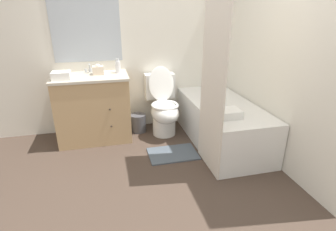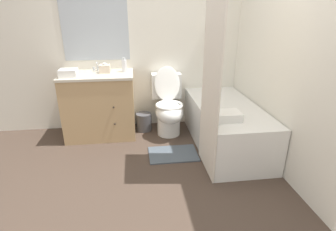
{
  "view_description": "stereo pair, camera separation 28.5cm",
  "coord_description": "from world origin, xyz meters",
  "px_view_note": "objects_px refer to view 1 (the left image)",
  "views": [
    {
      "loc": [
        -0.55,
        -1.79,
        1.57
      ],
      "look_at": [
        0.08,
        0.79,
        0.5
      ],
      "focal_mm": 28.0,
      "sensor_mm": 36.0,
      "label": 1
    },
    {
      "loc": [
        -0.27,
        -1.84,
        1.57
      ],
      "look_at": [
        0.08,
        0.79,
        0.5
      ],
      "focal_mm": 28.0,
      "sensor_mm": 36.0,
      "label": 2
    }
  ],
  "objects_px": {
    "soap_dispenser": "(118,67)",
    "bath_mat": "(173,154)",
    "wastebasket": "(138,123)",
    "tissue_box": "(98,70)",
    "hand_towel_folded": "(61,76)",
    "bathtub": "(221,122)",
    "sink_faucet": "(90,69)",
    "bath_towel_folded": "(226,114)",
    "vanity_cabinet": "(94,107)",
    "toilet": "(163,107)"
  },
  "relations": [
    {
      "from": "toilet",
      "to": "bath_mat",
      "type": "distance_m",
      "value": 0.7
    },
    {
      "from": "toilet",
      "to": "vanity_cabinet",
      "type": "bearing_deg",
      "value": 175.95
    },
    {
      "from": "wastebasket",
      "to": "soap_dispenser",
      "type": "bearing_deg",
      "value": -178.62
    },
    {
      "from": "tissue_box",
      "to": "vanity_cabinet",
      "type": "bearing_deg",
      "value": -157.34
    },
    {
      "from": "bathtub",
      "to": "wastebasket",
      "type": "height_order",
      "value": "bathtub"
    },
    {
      "from": "bathtub",
      "to": "sink_faucet",
      "type": "bearing_deg",
      "value": 156.48
    },
    {
      "from": "wastebasket",
      "to": "soap_dispenser",
      "type": "relative_size",
      "value": 1.37
    },
    {
      "from": "sink_faucet",
      "to": "hand_towel_folded",
      "type": "distance_m",
      "value": 0.44
    },
    {
      "from": "vanity_cabinet",
      "to": "hand_towel_folded",
      "type": "distance_m",
      "value": 0.56
    },
    {
      "from": "tissue_box",
      "to": "bathtub",
      "type": "bearing_deg",
      "value": -20.18
    },
    {
      "from": "bathtub",
      "to": "bath_towel_folded",
      "type": "height_order",
      "value": "bath_towel_folded"
    },
    {
      "from": "vanity_cabinet",
      "to": "bath_towel_folded",
      "type": "relative_size",
      "value": 3.06
    },
    {
      "from": "bathtub",
      "to": "tissue_box",
      "type": "bearing_deg",
      "value": 159.82
    },
    {
      "from": "vanity_cabinet",
      "to": "wastebasket",
      "type": "height_order",
      "value": "vanity_cabinet"
    },
    {
      "from": "vanity_cabinet",
      "to": "sink_faucet",
      "type": "height_order",
      "value": "sink_faucet"
    },
    {
      "from": "bathtub",
      "to": "soap_dispenser",
      "type": "distance_m",
      "value": 1.47
    },
    {
      "from": "tissue_box",
      "to": "bath_mat",
      "type": "xyz_separation_m",
      "value": [
        0.77,
        -0.71,
        -0.88
      ]
    },
    {
      "from": "sink_faucet",
      "to": "tissue_box",
      "type": "distance_m",
      "value": 0.17
    },
    {
      "from": "bath_mat",
      "to": "bath_towel_folded",
      "type": "bearing_deg",
      "value": -26.58
    },
    {
      "from": "hand_towel_folded",
      "to": "bath_towel_folded",
      "type": "distance_m",
      "value": 1.89
    },
    {
      "from": "vanity_cabinet",
      "to": "tissue_box",
      "type": "xyz_separation_m",
      "value": [
        0.1,
        0.04,
        0.46
      ]
    },
    {
      "from": "toilet",
      "to": "wastebasket",
      "type": "distance_m",
      "value": 0.43
    },
    {
      "from": "bathtub",
      "to": "bath_towel_folded",
      "type": "distance_m",
      "value": 0.55
    },
    {
      "from": "vanity_cabinet",
      "to": "bath_mat",
      "type": "distance_m",
      "value": 1.17
    },
    {
      "from": "bath_towel_folded",
      "to": "bathtub",
      "type": "bearing_deg",
      "value": 68.95
    },
    {
      "from": "hand_towel_folded",
      "to": "bath_mat",
      "type": "xyz_separation_m",
      "value": [
        1.18,
        -0.54,
        -0.87
      ]
    },
    {
      "from": "sink_faucet",
      "to": "bath_towel_folded",
      "type": "height_order",
      "value": "sink_faucet"
    },
    {
      "from": "tissue_box",
      "to": "bath_mat",
      "type": "relative_size",
      "value": 0.23
    },
    {
      "from": "hand_towel_folded",
      "to": "bath_towel_folded",
      "type": "xyz_separation_m",
      "value": [
        1.68,
        -0.79,
        -0.32
      ]
    },
    {
      "from": "vanity_cabinet",
      "to": "bathtub",
      "type": "xyz_separation_m",
      "value": [
        1.54,
        -0.49,
        -0.16
      ]
    },
    {
      "from": "vanity_cabinet",
      "to": "hand_towel_folded",
      "type": "bearing_deg",
      "value": -157.66
    },
    {
      "from": "bath_towel_folded",
      "to": "soap_dispenser",
      "type": "bearing_deg",
      "value": 136.46
    },
    {
      "from": "vanity_cabinet",
      "to": "bathtub",
      "type": "distance_m",
      "value": 1.62
    },
    {
      "from": "soap_dispenser",
      "to": "bath_towel_folded",
      "type": "height_order",
      "value": "soap_dispenser"
    },
    {
      "from": "sink_faucet",
      "to": "bathtub",
      "type": "bearing_deg",
      "value": -23.52
    },
    {
      "from": "bath_towel_folded",
      "to": "tissue_box",
      "type": "bearing_deg",
      "value": 143.05
    },
    {
      "from": "soap_dispenser",
      "to": "tissue_box",
      "type": "bearing_deg",
      "value": -175.09
    },
    {
      "from": "wastebasket",
      "to": "bathtub",
      "type": "bearing_deg",
      "value": -29.68
    },
    {
      "from": "toilet",
      "to": "soap_dispenser",
      "type": "bearing_deg",
      "value": 167.17
    },
    {
      "from": "soap_dispenser",
      "to": "bath_mat",
      "type": "distance_m",
      "value": 1.28
    },
    {
      "from": "vanity_cabinet",
      "to": "soap_dispenser",
      "type": "relative_size",
      "value": 5.04
    },
    {
      "from": "toilet",
      "to": "bathtub",
      "type": "relative_size",
      "value": 0.58
    },
    {
      "from": "wastebasket",
      "to": "bath_mat",
      "type": "bearing_deg",
      "value": -67.48
    },
    {
      "from": "wastebasket",
      "to": "tissue_box",
      "type": "distance_m",
      "value": 0.9
    },
    {
      "from": "bath_towel_folded",
      "to": "sink_faucet",
      "type": "bearing_deg",
      "value": 141.32
    },
    {
      "from": "wastebasket",
      "to": "toilet",
      "type": "bearing_deg",
      "value": -21.74
    },
    {
      "from": "sink_faucet",
      "to": "tissue_box",
      "type": "xyz_separation_m",
      "value": [
        0.1,
        -0.14,
        0.02
      ]
    },
    {
      "from": "vanity_cabinet",
      "to": "bath_towel_folded",
      "type": "distance_m",
      "value": 1.66
    },
    {
      "from": "wastebasket",
      "to": "tissue_box",
      "type": "xyz_separation_m",
      "value": [
        -0.47,
        -0.03,
        0.77
      ]
    },
    {
      "from": "soap_dispenser",
      "to": "hand_towel_folded",
      "type": "height_order",
      "value": "soap_dispenser"
    }
  ]
}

